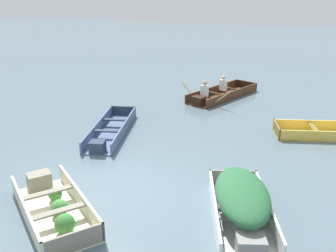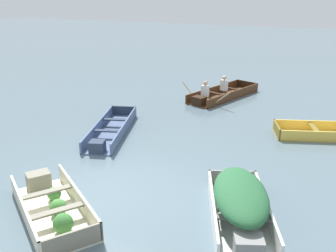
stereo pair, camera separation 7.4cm
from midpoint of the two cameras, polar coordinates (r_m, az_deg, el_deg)
name	(u,v)px [view 1 (the left image)]	position (r m, az deg, el deg)	size (l,w,h in m)	color
ground_plane	(110,192)	(8.64, -9.01, -9.92)	(80.00, 80.00, 0.00)	slate
dinghy_cream_foreground	(54,207)	(8.06, -17.23, -11.67)	(2.85, 2.51, 0.42)	beige
skiff_yellow_near_moored	(334,133)	(12.60, 23.86, -0.96)	(3.44, 2.00, 0.34)	#E5BC47
skiff_slate_blue_mid_moored	(110,131)	(11.78, -8.94, -0.77)	(1.85, 3.56, 0.36)	#475B7F
skiff_white_far_moored	(242,199)	(7.53, 10.93, -10.91)	(1.96, 2.86, 0.79)	white
rowboat_dark_varnish_with_crew	(220,94)	(15.70, 7.76, 4.87)	(2.67, 3.81, 0.92)	#4C2D19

